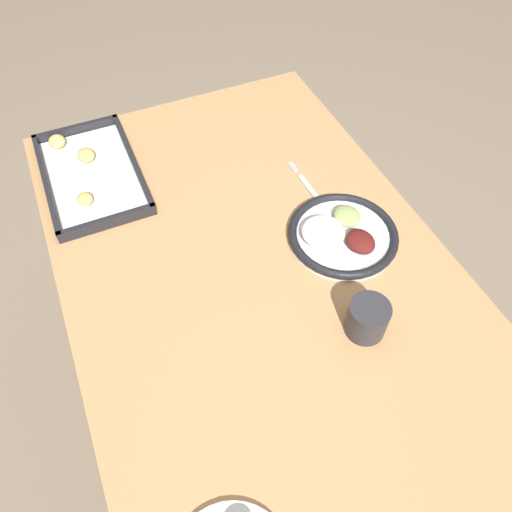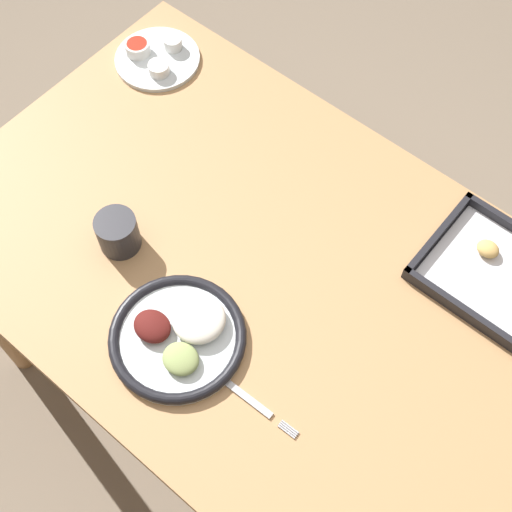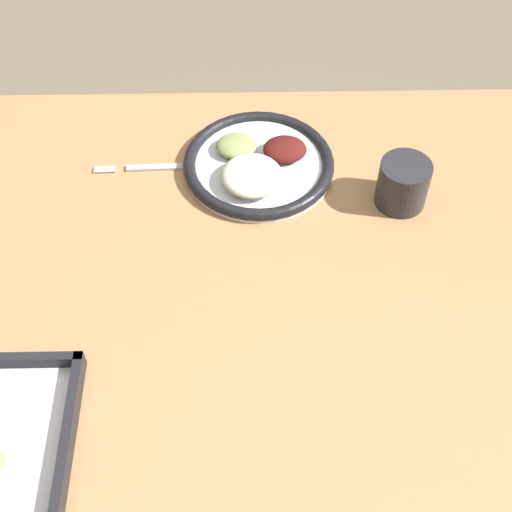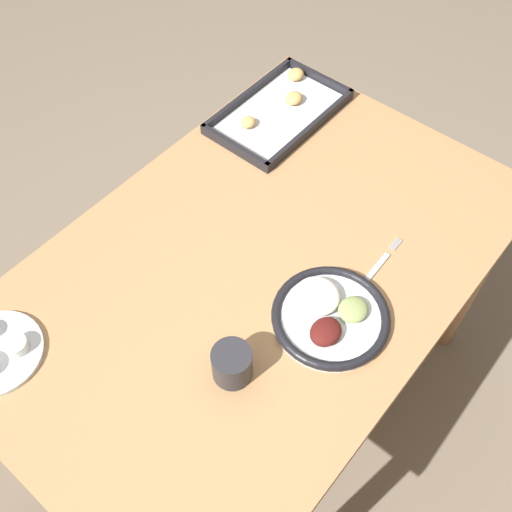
{
  "view_description": "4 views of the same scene",
  "coord_description": "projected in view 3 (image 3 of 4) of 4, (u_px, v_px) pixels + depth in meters",
  "views": [
    {
      "loc": [
        -0.59,
        0.25,
        1.6
      ],
      "look_at": [
        -0.0,
        0.0,
        0.78
      ],
      "focal_mm": 35.0,
      "sensor_mm": 36.0,
      "label": 1
    },
    {
      "loc": [
        0.4,
        -0.49,
        1.92
      ],
      "look_at": [
        -0.0,
        0.0,
        0.78
      ],
      "focal_mm": 50.0,
      "sensor_mm": 36.0,
      "label": 2
    },
    {
      "loc": [
        0.01,
        0.63,
        1.56
      ],
      "look_at": [
        -0.0,
        0.0,
        0.78
      ],
      "focal_mm": 50.0,
      "sensor_mm": 36.0,
      "label": 3
    },
    {
      "loc": [
        -0.58,
        -0.48,
        1.82
      ],
      "look_at": [
        -0.0,
        0.0,
        0.78
      ],
      "focal_mm": 42.0,
      "sensor_mm": 36.0,
      "label": 4
    }
  ],
  "objects": [
    {
      "name": "ground_plane",
      "position": [
        254.0,
        470.0,
        1.61
      ],
      "size": [
        8.0,
        8.0,
        0.0
      ],
      "primitive_type": "plane",
      "color": "#7A6B59"
    },
    {
      "name": "drinking_cup",
      "position": [
        403.0,
        184.0,
        1.08
      ],
      "size": [
        0.08,
        0.08,
        0.08
      ],
      "color": "#28282D",
      "rests_on": "dining_table"
    },
    {
      "name": "dinner_plate",
      "position": [
        259.0,
        164.0,
        1.14
      ],
      "size": [
        0.24,
        0.24,
        0.05
      ],
      "color": "silver",
      "rests_on": "dining_table"
    },
    {
      "name": "dining_table",
      "position": [
        254.0,
        312.0,
        1.11
      ],
      "size": [
        1.24,
        0.8,
        0.75
      ],
      "color": "#AD7F51",
      "rests_on": "ground_plane"
    },
    {
      "name": "fork",
      "position": [
        166.0,
        167.0,
        1.15
      ],
      "size": [
        0.21,
        0.02,
        0.0
      ],
      "rotation": [
        0.0,
        0.0,
        0.03
      ],
      "color": "#B2B2B7",
      "rests_on": "dining_table"
    }
  ]
}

